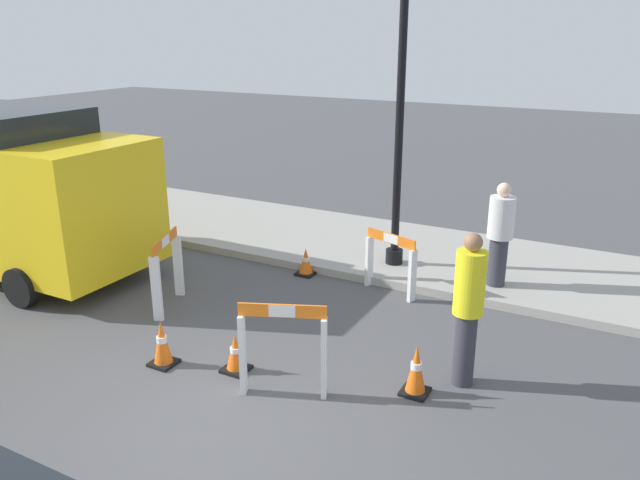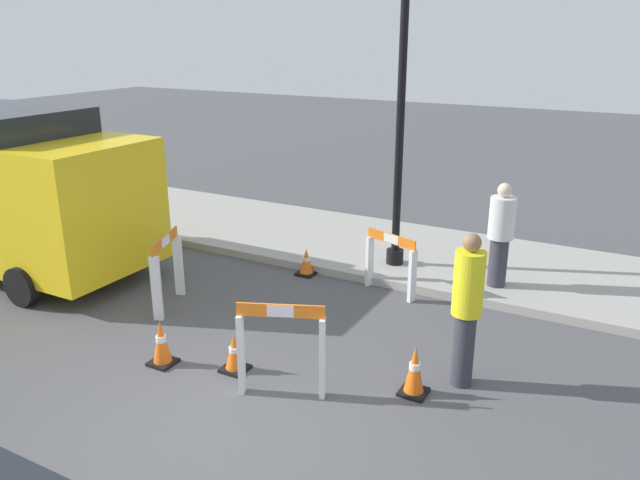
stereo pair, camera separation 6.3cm
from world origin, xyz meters
The scene contains 12 objects.
ground_plane centered at (0.00, 0.00, 0.00)m, with size 60.00×60.00×0.00m, color #4C4C4F.
sidewalk_slab centered at (0.00, 6.03, 0.07)m, with size 18.00×3.07×0.13m.
streetlamp_post centered at (-0.18, 5.27, 3.95)m, with size 0.44×0.44×6.01m.
barricade_0 centered at (0.11, 4.35, 0.53)m, with size 0.91×0.42×0.96m.
barricade_1 centered at (-2.53, 2.34, 0.60)m, with size 0.47×0.93×1.10m.
barricade_2 centered at (0.15, 1.15, 0.60)m, with size 0.94×0.49×1.10m.
traffic_cone_0 centered at (1.44, 1.86, 0.29)m, with size 0.30×0.30×0.60m.
traffic_cone_1 centered at (-1.39, 4.40, 0.22)m, with size 0.30×0.30×0.46m.
traffic_cone_2 centered at (-0.62, 1.32, 0.23)m, with size 0.30×0.30×0.48m.
traffic_cone_3 centered at (-1.48, 1.02, 0.28)m, with size 0.30×0.30×0.59m.
person_worker centered at (1.84, 2.32, 0.98)m, with size 0.41×0.41×1.82m.
person_pedestrian centered at (1.55, 5.13, 0.98)m, with size 0.50×0.50×1.61m.
Camera 1 is at (3.36, -3.99, 3.86)m, focal length 35.00 mm.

